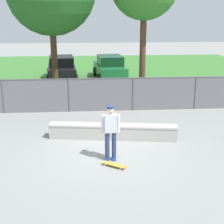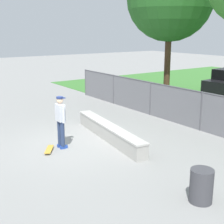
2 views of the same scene
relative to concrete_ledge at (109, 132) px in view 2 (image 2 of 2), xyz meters
name	(u,v)px [view 2 (image 2 of 2)]	position (x,y,z in m)	size (l,w,h in m)	color
ground_plane	(73,144)	(-0.28, -1.39, -0.29)	(80.00, 80.00, 0.00)	gray
concrete_ledge	(109,132)	(0.00, 0.00, 0.00)	(4.87, 1.18, 0.58)	#A8A59E
skateboarder	(61,120)	(-0.21, -1.88, 0.74)	(0.60, 0.31, 1.84)	#2647A5
skateboard	(49,149)	(-0.14, -2.39, -0.22)	(0.77, 0.61, 0.09)	gold
chainlink_fence	(174,103)	(-0.28, 3.71, 0.60)	(15.47, 0.07, 1.63)	#4C4C51
trash_bin	(201,186)	(5.03, -0.79, 0.13)	(0.56, 0.56, 0.83)	#3F3F44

